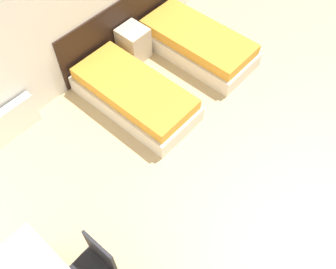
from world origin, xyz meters
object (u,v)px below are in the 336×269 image
Objects in this scene: bed_near_window at (135,95)px; nightstand at (134,43)px; bed_near_door at (198,44)px; chair_near_laptop at (94,268)px.

nightstand is at bearing 45.03° from bed_near_window.
bed_near_window is 1.44m from bed_near_door.
bed_near_door is 1.02m from nightstand.
bed_near_window is 2.52m from chair_near_laptop.
nightstand is at bearing 37.06° from chair_near_laptop.
chair_near_laptop is at bearing -144.40° from bed_near_window.
bed_near_door is 3.45× the size of nightstand.
bed_near_door is (1.44, 0.00, 0.00)m from bed_near_window.
bed_near_door is 3.77m from chair_near_laptop.
chair_near_laptop reaches higher than bed_near_window.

